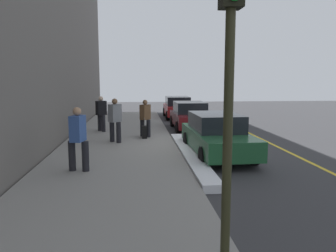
{
  "coord_description": "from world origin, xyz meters",
  "views": [
    {
      "loc": [
        12.71,
        -2.52,
        2.76
      ],
      "look_at": [
        1.49,
        -1.49,
        1.17
      ],
      "focal_mm": 35.73,
      "sensor_mm": 36.0,
      "label": 1
    }
  ],
  "objects_px": {
    "parked_car_red": "(178,107)",
    "rolling_suitcase": "(144,132)",
    "traffic_light_pole": "(230,62)",
    "pedestrian_black_coat": "(101,113)",
    "pedestrian_grey_coat": "(115,119)",
    "parked_car_green": "(217,135)",
    "parked_car_maroon": "(190,116)",
    "pedestrian_blue_coat": "(78,137)",
    "pedestrian_brown_coat": "(145,117)"
  },
  "relations": [
    {
      "from": "parked_car_red",
      "to": "rolling_suitcase",
      "type": "bearing_deg",
      "value": -16.09
    },
    {
      "from": "rolling_suitcase",
      "to": "traffic_light_pole",
      "type": "bearing_deg",
      "value": 4.38
    },
    {
      "from": "pedestrian_black_coat",
      "to": "traffic_light_pole",
      "type": "distance_m",
      "value": 13.34
    },
    {
      "from": "traffic_light_pole",
      "to": "pedestrian_grey_coat",
      "type": "bearing_deg",
      "value": -168.28
    },
    {
      "from": "parked_car_red",
      "to": "parked_car_green",
      "type": "height_order",
      "value": "same"
    },
    {
      "from": "parked_car_red",
      "to": "pedestrian_grey_coat",
      "type": "distance_m",
      "value": 10.48
    },
    {
      "from": "parked_car_green",
      "to": "traffic_light_pole",
      "type": "distance_m",
      "value": 8.23
    },
    {
      "from": "pedestrian_black_coat",
      "to": "traffic_light_pole",
      "type": "bearing_deg",
      "value": 12.78
    },
    {
      "from": "parked_car_maroon",
      "to": "pedestrian_blue_coat",
      "type": "distance_m",
      "value": 9.68
    },
    {
      "from": "parked_car_green",
      "to": "pedestrian_brown_coat",
      "type": "distance_m",
      "value": 4.18
    },
    {
      "from": "parked_car_maroon",
      "to": "pedestrian_grey_coat",
      "type": "distance_m",
      "value": 5.67
    },
    {
      "from": "parked_car_green",
      "to": "pedestrian_grey_coat",
      "type": "distance_m",
      "value": 4.34
    },
    {
      "from": "pedestrian_black_coat",
      "to": "pedestrian_brown_coat",
      "type": "relative_size",
      "value": 1.04
    },
    {
      "from": "pedestrian_black_coat",
      "to": "pedestrian_blue_coat",
      "type": "relative_size",
      "value": 0.96
    },
    {
      "from": "parked_car_maroon",
      "to": "pedestrian_blue_coat",
      "type": "relative_size",
      "value": 2.3
    },
    {
      "from": "parked_car_red",
      "to": "traffic_light_pole",
      "type": "distance_m",
      "value": 19.82
    },
    {
      "from": "parked_car_red",
      "to": "pedestrian_grey_coat",
      "type": "xyz_separation_m",
      "value": [
        9.77,
        -3.8,
        0.36
      ]
    },
    {
      "from": "pedestrian_grey_coat",
      "to": "rolling_suitcase",
      "type": "xyz_separation_m",
      "value": [
        -0.84,
        1.22,
        -0.69
      ]
    },
    {
      "from": "parked_car_red",
      "to": "pedestrian_blue_coat",
      "type": "height_order",
      "value": "pedestrian_blue_coat"
    },
    {
      "from": "pedestrian_grey_coat",
      "to": "pedestrian_blue_coat",
      "type": "xyz_separation_m",
      "value": [
        4.34,
        -0.76,
        0.01
      ]
    },
    {
      "from": "pedestrian_blue_coat",
      "to": "parked_car_maroon",
      "type": "bearing_deg",
      "value": 151.83
    },
    {
      "from": "pedestrian_black_coat",
      "to": "rolling_suitcase",
      "type": "relative_size",
      "value": 1.93
    },
    {
      "from": "parked_car_maroon",
      "to": "traffic_light_pole",
      "type": "relative_size",
      "value": 1.02
    },
    {
      "from": "pedestrian_brown_coat",
      "to": "pedestrian_blue_coat",
      "type": "bearing_deg",
      "value": -20.06
    },
    {
      "from": "pedestrian_black_coat",
      "to": "parked_car_green",
      "type": "bearing_deg",
      "value": 42.17
    },
    {
      "from": "parked_car_maroon",
      "to": "pedestrian_blue_coat",
      "type": "height_order",
      "value": "pedestrian_blue_coat"
    },
    {
      "from": "pedestrian_blue_coat",
      "to": "pedestrian_black_coat",
      "type": "bearing_deg",
      "value": -179.07
    },
    {
      "from": "parked_car_red",
      "to": "pedestrian_black_coat",
      "type": "xyz_separation_m",
      "value": [
        6.73,
        -4.68,
        0.33
      ]
    },
    {
      "from": "parked_car_green",
      "to": "traffic_light_pole",
      "type": "relative_size",
      "value": 1.15
    },
    {
      "from": "parked_car_red",
      "to": "pedestrian_brown_coat",
      "type": "height_order",
      "value": "pedestrian_brown_coat"
    },
    {
      "from": "rolling_suitcase",
      "to": "parked_car_green",
      "type": "bearing_deg",
      "value": 40.92
    },
    {
      "from": "parked_car_maroon",
      "to": "pedestrian_blue_coat",
      "type": "bearing_deg",
      "value": -28.17
    },
    {
      "from": "parked_car_green",
      "to": "traffic_light_pole",
      "type": "xyz_separation_m",
      "value": [
        7.74,
        -1.74,
        2.2
      ]
    },
    {
      "from": "parked_car_red",
      "to": "pedestrian_grey_coat",
      "type": "height_order",
      "value": "pedestrian_grey_coat"
    },
    {
      "from": "parked_car_green",
      "to": "rolling_suitcase",
      "type": "xyz_separation_m",
      "value": [
        -2.95,
        -2.56,
        -0.33
      ]
    },
    {
      "from": "parked_car_maroon",
      "to": "parked_car_green",
      "type": "height_order",
      "value": "same"
    },
    {
      "from": "parked_car_green",
      "to": "parked_car_maroon",
      "type": "bearing_deg",
      "value": 179.75
    },
    {
      "from": "pedestrian_black_coat",
      "to": "rolling_suitcase",
      "type": "bearing_deg",
      "value": 43.77
    },
    {
      "from": "parked_car_red",
      "to": "rolling_suitcase",
      "type": "height_order",
      "value": "parked_car_red"
    },
    {
      "from": "pedestrian_blue_coat",
      "to": "traffic_light_pole",
      "type": "xyz_separation_m",
      "value": [
        5.51,
        2.8,
        1.83
      ]
    },
    {
      "from": "pedestrian_brown_coat",
      "to": "traffic_light_pole",
      "type": "bearing_deg",
      "value": 3.96
    },
    {
      "from": "parked_car_red",
      "to": "pedestrian_blue_coat",
      "type": "bearing_deg",
      "value": -17.9
    },
    {
      "from": "parked_car_green",
      "to": "pedestrian_grey_coat",
      "type": "height_order",
      "value": "pedestrian_grey_coat"
    },
    {
      "from": "pedestrian_brown_coat",
      "to": "rolling_suitcase",
      "type": "bearing_deg",
      "value": -7.5
    },
    {
      "from": "parked_car_maroon",
      "to": "parked_car_green",
      "type": "bearing_deg",
      "value": -0.25
    },
    {
      "from": "parked_car_green",
      "to": "pedestrian_black_coat",
      "type": "bearing_deg",
      "value": -137.83
    },
    {
      "from": "pedestrian_black_coat",
      "to": "parked_car_red",
      "type": "bearing_deg",
      "value": 145.2
    },
    {
      "from": "parked_car_maroon",
      "to": "pedestrian_grey_coat",
      "type": "xyz_separation_m",
      "value": [
        4.19,
        -3.81,
        0.36
      ]
    },
    {
      "from": "parked_car_green",
      "to": "traffic_light_pole",
      "type": "height_order",
      "value": "traffic_light_pole"
    },
    {
      "from": "pedestrian_blue_coat",
      "to": "pedestrian_brown_coat",
      "type": "bearing_deg",
      "value": 159.94
    }
  ]
}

